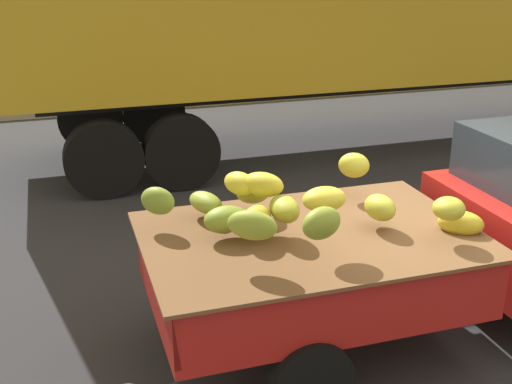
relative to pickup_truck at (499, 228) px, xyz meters
The scene contains 3 objects.
ground 1.04m from the pickup_truck, 159.03° to the left, with size 220.00×220.00×0.00m, color #28282B.
curb_strip 9.58m from the pickup_truck, 93.06° to the left, with size 80.00×0.80×0.16m, color gray.
pickup_truck is the anchor object (origin of this frame).
Camera 1 is at (-3.23, -4.55, 3.25)m, focal length 45.28 mm.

